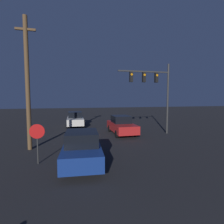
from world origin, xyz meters
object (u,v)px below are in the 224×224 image
car_mid (121,125)px  stop_sign (37,136)px  traffic_signal_mast (154,86)px  utility_pole (27,82)px  car_far (75,119)px  car_near (82,147)px

car_mid → stop_sign: stop_sign is taller
traffic_signal_mast → utility_pole: (-10.32, -2.57, -0.09)m
car_far → traffic_signal_mast: traffic_signal_mast is taller
car_near → utility_pole: size_ratio=0.55×
car_near → traffic_signal_mast: size_ratio=0.72×
car_near → utility_pole: bearing=138.5°
car_near → traffic_signal_mast: 9.91m
stop_sign → car_near: bearing=-10.6°
traffic_signal_mast → utility_pole: utility_pole is taller
car_near → car_far: bearing=94.1°
car_mid → car_far: bearing=-54.0°
car_near → utility_pole: 5.84m
utility_pole → stop_sign: bearing=-71.2°
traffic_signal_mast → stop_sign: (-9.34, -5.45, -3.05)m
car_mid → utility_pole: bearing=24.7°
car_near → utility_pole: (-3.22, 3.29, 3.59)m
stop_sign → traffic_signal_mast: bearing=30.3°
car_near → traffic_signal_mast: (7.10, 5.87, 3.67)m
car_mid → car_far: 7.06m
car_far → traffic_signal_mast: size_ratio=0.71×
car_near → stop_sign: bearing=173.5°
car_mid → utility_pole: size_ratio=0.54×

